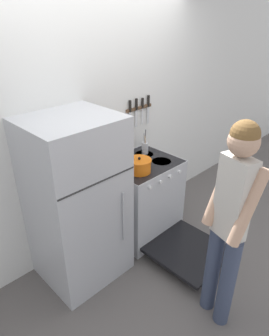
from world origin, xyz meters
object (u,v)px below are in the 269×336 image
at_px(stove_range, 144,199).
at_px(dutch_oven_pot, 139,165).
at_px(tea_kettle, 123,157).
at_px(refrigerator, 78,202).
at_px(utensil_jar, 145,147).
at_px(person, 230,219).

bearing_deg(stove_range, dutch_oven_pot, -151.92).
bearing_deg(tea_kettle, refrigerator, -168.02).
bearing_deg(stove_range, refrigerator, 178.54).
relative_size(refrigerator, dutch_oven_pot, 5.52).
height_order(refrigerator, utensil_jar, refrigerator).
xyz_separation_m(refrigerator, utensil_jar, (1.02, 0.15, 0.18)).
xyz_separation_m(dutch_oven_pot, tea_kettle, (0.01, 0.26, 0.00)).
distance_m(refrigerator, person, 1.30).
height_order(stove_range, person, person).
height_order(tea_kettle, person, person).
relative_size(refrigerator, person, 0.92).
bearing_deg(person, stove_range, -0.49).
height_order(stove_range, utensil_jar, utensil_jar).
distance_m(dutch_oven_pot, person, 1.09).
height_order(dutch_oven_pot, utensil_jar, utensil_jar).
distance_m(refrigerator, stove_range, 0.90).
height_order(dutch_oven_pot, person, person).
bearing_deg(person, dutch_oven_pot, 6.69).
distance_m(dutch_oven_pot, utensil_jar, 0.44).
bearing_deg(dutch_oven_pot, person, -99.19).
height_order(tea_kettle, utensil_jar, utensil_jar).
bearing_deg(person, refrigerator, 38.44).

